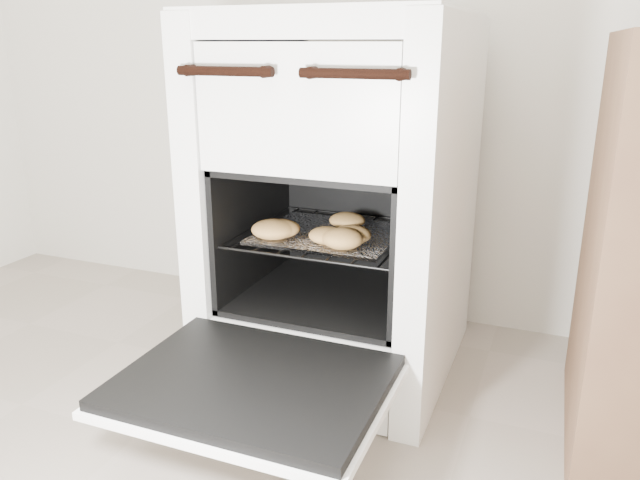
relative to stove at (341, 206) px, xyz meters
The scene contains 5 objects.
stove is the anchor object (origin of this frame).
oven_door 0.54m from the stove, 90.00° to the right, with size 0.52×0.40×0.04m.
oven_rack 0.08m from the stove, 90.00° to the right, with size 0.42×0.40×0.01m.
foil_sheet 0.10m from the stove, 90.00° to the right, with size 0.33×0.29×0.01m, color white.
baked_rolls 0.15m from the stove, 92.45° to the right, with size 0.31×0.27×0.04m.
Camera 1 is at (0.48, -0.24, 0.82)m, focal length 35.00 mm.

